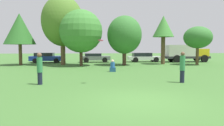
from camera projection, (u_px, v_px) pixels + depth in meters
The scene contains 15 objects.
ground_plane at pixel (141, 101), 7.73m from camera, with size 120.00×120.00×0.00m, color #3D6B2D.
person_thrower at pixel (40, 68), 11.07m from camera, with size 0.29×0.29×1.70m.
person_catcher at pixel (182, 67), 11.67m from camera, with size 0.29×0.29×1.73m.
frisbee at pixel (101, 40), 11.13m from camera, with size 0.27×0.27×0.08m.
bystander_sitting at pixel (113, 67), 16.96m from camera, with size 0.47×0.39×0.99m.
tree_0 at pixel (20, 29), 23.00m from camera, with size 3.41×3.41×5.71m.
tree_1 at pixel (62, 21), 23.32m from camera, with size 4.62×4.62×7.70m.
tree_2 at pixel (81, 31), 22.04m from camera, with size 4.55×4.55×5.94m.
tree_3 at pixel (124, 35), 22.94m from camera, with size 3.79×3.79×5.43m.
tree_4 at pixel (163, 27), 24.17m from camera, with size 2.44×2.44×5.62m.
tree_5 at pixel (198, 38), 23.41m from camera, with size 3.11×3.11×4.31m.
parked_car_blue at pixel (46, 57), 27.01m from camera, with size 4.20×2.07×1.27m.
parked_car_grey at pixel (95, 57), 27.68m from camera, with size 3.90×1.95×1.17m.
parked_car_white at pixel (144, 57), 28.23m from camera, with size 4.50×1.96×1.23m.
delivery_truck_yellow at pixel (185, 53), 28.17m from camera, with size 6.06×2.37×2.28m.
Camera 1 is at (-1.72, -7.48, 1.99)m, focal length 33.52 mm.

